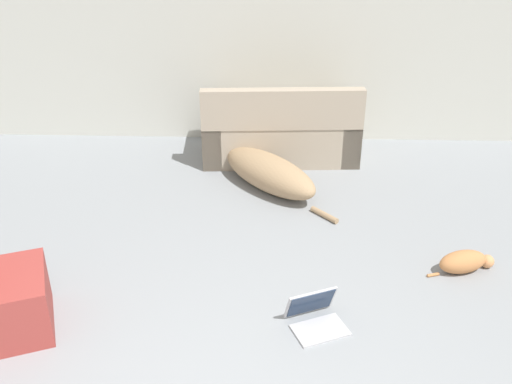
# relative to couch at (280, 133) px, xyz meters

# --- Properties ---
(wall_back) EXTENTS (7.34, 0.06, 2.43)m
(wall_back) POSITION_rel_couch_xyz_m (-0.33, 0.60, 0.93)
(wall_back) COLOR beige
(wall_back) RESTS_ON ground_plane
(couch) EXTENTS (1.71, 0.90, 0.87)m
(couch) POSITION_rel_couch_xyz_m (0.00, 0.00, 0.00)
(couch) COLOR tan
(couch) RESTS_ON ground_plane
(dog) EXTENTS (1.26, 1.40, 0.34)m
(dog) POSITION_rel_couch_xyz_m (-0.14, -0.72, -0.12)
(dog) COLOR #A38460
(dog) RESTS_ON ground_plane
(cat) EXTENTS (0.56, 0.29, 0.18)m
(cat) POSITION_rel_couch_xyz_m (1.41, -2.14, -0.20)
(cat) COLOR #BC7A47
(cat) RESTS_ON ground_plane
(laptop_open) EXTENTS (0.45, 0.43, 0.23)m
(laptop_open) POSITION_rel_couch_xyz_m (0.23, -2.79, -0.21)
(laptop_open) COLOR #B7B7BC
(laptop_open) RESTS_ON ground_plane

